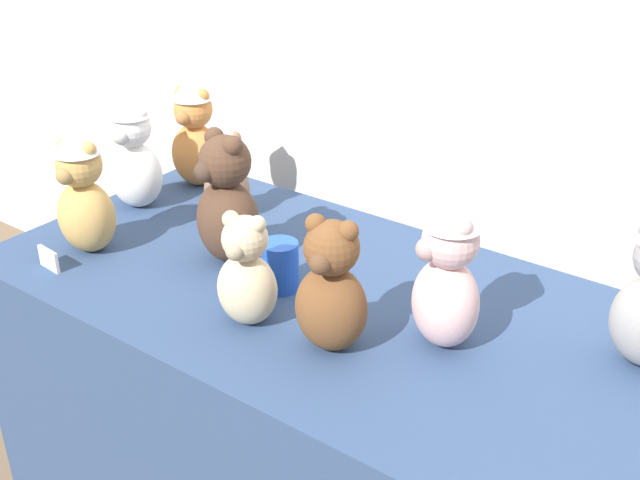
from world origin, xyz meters
The scene contains 11 objects.
display_table centered at (0.00, 0.25, 0.36)m, with size 1.51×0.77×0.73m, color navy.
teddy_bear_cocoa centered at (-0.25, 0.24, 0.87)m, with size 0.19×0.17×0.31m.
teddy_bear_mocha centered at (-0.41, 0.41, 0.85)m, with size 0.15×0.14×0.26m.
teddy_bear_honey centered at (-0.55, 0.08, 0.88)m, with size 0.16×0.14×0.31m.
teddy_bear_ginger centered at (-0.62, 0.52, 0.88)m, with size 0.16×0.14×0.32m.
teddy_bear_chestnut centered at (0.14, 0.09, 0.85)m, with size 0.16×0.14×0.27m.
teddy_bear_blush centered at (0.31, 0.23, 0.88)m, with size 0.19×0.18×0.32m.
teddy_bear_sand centered at (-0.04, 0.06, 0.84)m, with size 0.14×0.13×0.24m.
teddy_bear_snow centered at (-0.64, 0.32, 0.88)m, with size 0.17×0.16×0.32m.
party_cup_blue centered at (-0.07, 0.20, 0.78)m, with size 0.08×0.08×0.11m, color blue.
name_card_front_left centered at (-0.55, -0.04, 0.75)m, with size 0.07×0.01×0.05m, color white.
Camera 1 is at (0.86, -0.91, 1.59)m, focal length 43.70 mm.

